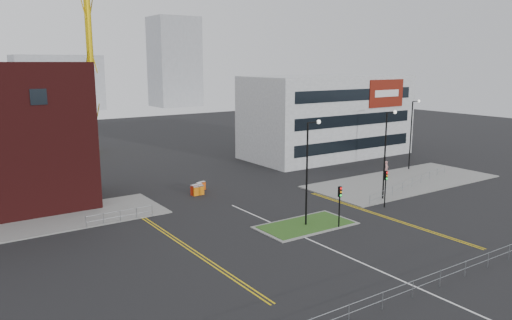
# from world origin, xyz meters

# --- Properties ---
(ground) EXTENTS (200.00, 200.00, 0.00)m
(ground) POSITION_xyz_m (0.00, 0.00, 0.00)
(ground) COLOR black
(ground) RESTS_ON ground
(pavement_left) EXTENTS (28.00, 8.00, 0.12)m
(pavement_left) POSITION_xyz_m (-20.00, 22.00, 0.06)
(pavement_left) COLOR slate
(pavement_left) RESTS_ON ground
(pavement_right) EXTENTS (24.00, 10.00, 0.12)m
(pavement_right) POSITION_xyz_m (22.00, 14.00, 0.06)
(pavement_right) COLOR slate
(pavement_right) RESTS_ON ground
(island_kerb) EXTENTS (8.60, 4.60, 0.08)m
(island_kerb) POSITION_xyz_m (2.00, 8.00, 0.04)
(island_kerb) COLOR slate
(island_kerb) RESTS_ON ground
(grass_island) EXTENTS (8.00, 4.00, 0.12)m
(grass_island) POSITION_xyz_m (2.00, 8.00, 0.06)
(grass_island) COLOR #244E1A
(grass_island) RESTS_ON ground
(office_block) EXTENTS (25.00, 12.20, 12.00)m
(office_block) POSITION_xyz_m (26.01, 31.97, 6.00)
(office_block) COLOR #A7AAAC
(office_block) RESTS_ON ground
(streetlamp_island) EXTENTS (1.46, 0.36, 9.18)m
(streetlamp_island) POSITION_xyz_m (2.22, 8.00, 5.41)
(streetlamp_island) COLOR black
(streetlamp_island) RESTS_ON ground
(streetlamp_right_near) EXTENTS (1.46, 0.36, 9.18)m
(streetlamp_right_near) POSITION_xyz_m (14.22, 10.00, 5.41)
(streetlamp_right_near) COLOR black
(streetlamp_right_near) RESTS_ON ground
(streetlamp_right_far) EXTENTS (1.46, 0.36, 9.18)m
(streetlamp_right_far) POSITION_xyz_m (28.22, 18.00, 5.41)
(streetlamp_right_far) COLOR black
(streetlamp_right_far) RESTS_ON ground
(traffic_light_island) EXTENTS (0.28, 0.33, 3.65)m
(traffic_light_island) POSITION_xyz_m (4.00, 5.98, 2.57)
(traffic_light_island) COLOR black
(traffic_light_island) RESTS_ON ground
(traffic_light_right) EXTENTS (0.28, 0.33, 3.65)m
(traffic_light_right) POSITION_xyz_m (12.00, 7.98, 2.57)
(traffic_light_right) COLOR black
(traffic_light_right) RESTS_ON ground
(railing_front) EXTENTS (24.05, 0.05, 1.10)m
(railing_front) POSITION_xyz_m (0.00, -6.00, 0.78)
(railing_front) COLOR gray
(railing_front) RESTS_ON ground
(railing_left) EXTENTS (6.05, 0.05, 1.10)m
(railing_left) POSITION_xyz_m (-11.00, 18.00, 0.74)
(railing_left) COLOR gray
(railing_left) RESTS_ON ground
(railing_right) EXTENTS (19.05, 5.05, 1.10)m
(railing_right) POSITION_xyz_m (20.50, 11.50, 0.78)
(railing_right) COLOR gray
(railing_right) RESTS_ON ground
(centre_line) EXTENTS (0.15, 30.00, 0.01)m
(centre_line) POSITION_xyz_m (0.00, 2.00, 0.01)
(centre_line) COLOR silver
(centre_line) RESTS_ON ground
(yellow_left_a) EXTENTS (0.12, 24.00, 0.01)m
(yellow_left_a) POSITION_xyz_m (-9.00, 10.00, 0.01)
(yellow_left_a) COLOR gold
(yellow_left_a) RESTS_ON ground
(yellow_left_b) EXTENTS (0.12, 24.00, 0.01)m
(yellow_left_b) POSITION_xyz_m (-8.70, 10.00, 0.01)
(yellow_left_b) COLOR gold
(yellow_left_b) RESTS_ON ground
(yellow_right_a) EXTENTS (0.12, 20.00, 0.01)m
(yellow_right_a) POSITION_xyz_m (9.50, 6.00, 0.01)
(yellow_right_a) COLOR gold
(yellow_right_a) RESTS_ON ground
(yellow_right_b) EXTENTS (0.12, 20.00, 0.01)m
(yellow_right_b) POSITION_xyz_m (9.80, 6.00, 0.01)
(yellow_right_b) COLOR gold
(yellow_right_b) RESTS_ON ground
(skyline_b) EXTENTS (24.00, 12.00, 16.00)m
(skyline_b) POSITION_xyz_m (10.00, 130.00, 8.00)
(skyline_b) COLOR gray
(skyline_b) RESTS_ON ground
(skyline_c) EXTENTS (14.00, 12.00, 28.00)m
(skyline_c) POSITION_xyz_m (45.00, 125.00, 14.00)
(skyline_c) COLOR gray
(skyline_c) RESTS_ON ground
(pedestrian) EXTENTS (0.80, 0.69, 1.84)m
(pedestrian) POSITION_xyz_m (22.97, 17.43, 0.92)
(pedestrian) COLOR tan
(pedestrian) RESTS_ON ground
(barrier_left) EXTENTS (1.42, 0.77, 1.13)m
(barrier_left) POSITION_xyz_m (-1.00, 22.64, 0.62)
(barrier_left) COLOR red
(barrier_left) RESTS_ON ground
(barrier_mid) EXTENTS (1.26, 0.47, 1.04)m
(barrier_mid) POSITION_xyz_m (-0.96, 22.32, 0.57)
(barrier_mid) COLOR orange
(barrier_mid) RESTS_ON ground
(barrier_right) EXTENTS (1.19, 0.70, 0.95)m
(barrier_right) POSITION_xyz_m (0.26, 24.00, 0.52)
(barrier_right) COLOR #F6560D
(barrier_right) RESTS_ON ground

